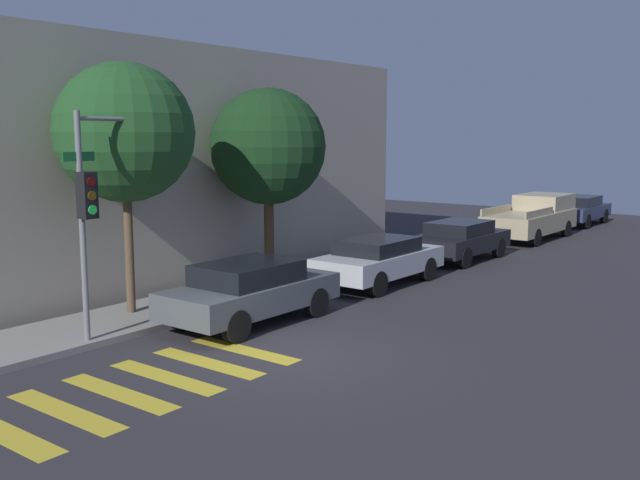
{
  "coord_description": "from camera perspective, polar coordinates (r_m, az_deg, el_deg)",
  "views": [
    {
      "loc": [
        -10.12,
        -8.65,
        4.18
      ],
      "look_at": [
        3.88,
        2.1,
        1.6
      ],
      "focal_mm": 40.0,
      "sensor_mm": 36.0,
      "label": 1
    }
  ],
  "objects": [
    {
      "name": "ground_plane",
      "position": [
        13.95,
        -2.91,
        -9.13
      ],
      "size": [
        60.0,
        60.0,
        0.0
      ],
      "primitive_type": "plane",
      "color": "#2D2B30"
    },
    {
      "name": "sidewalk",
      "position": [
        16.99,
        -14.26,
        -5.94
      ],
      "size": [
        26.0,
        2.34,
        0.14
      ],
      "primitive_type": "cube",
      "color": "gray",
      "rests_on": "ground"
    },
    {
      "name": "building_row",
      "position": [
        20.31,
        -22.65,
        5.29
      ],
      "size": [
        26.0,
        6.0,
        6.67
      ],
      "primitive_type": "cube",
      "color": "#A89E8E",
      "rests_on": "ground"
    },
    {
      "name": "crosswalk",
      "position": [
        12.41,
        -15.82,
        -11.69
      ],
      "size": [
        6.41,
        2.6,
        0.0
      ],
      "color": "gold",
      "rests_on": "ground"
    },
    {
      "name": "traffic_light_pole",
      "position": [
        14.79,
        -16.99,
        4.24
      ],
      "size": [
        2.35,
        0.56,
        4.67
      ],
      "color": "slate",
      "rests_on": "ground"
    },
    {
      "name": "sedan_near_corner",
      "position": [
        16.06,
        -5.59,
        -4.03
      ],
      "size": [
        4.29,
        1.85,
        1.41
      ],
      "color": "#4C5156",
      "rests_on": "ground"
    },
    {
      "name": "sedan_middle",
      "position": [
        20.18,
        4.73,
        -1.55
      ],
      "size": [
        4.32,
        1.85,
        1.34
      ],
      "color": "#B7BABF",
      "rests_on": "ground"
    },
    {
      "name": "sedan_far_end",
      "position": [
        24.55,
        11.16,
        0.08
      ],
      "size": [
        4.25,
        1.83,
        1.34
      ],
      "color": "black",
      "rests_on": "ground"
    },
    {
      "name": "pickup_truck",
      "position": [
        30.55,
        16.7,
        1.79
      ],
      "size": [
        5.52,
        2.04,
        1.75
      ],
      "color": "tan",
      "rests_on": "ground"
    },
    {
      "name": "sedan_tail_of_row",
      "position": [
        35.97,
        19.97,
        2.33
      ],
      "size": [
        4.38,
        1.83,
        1.37
      ],
      "color": "#2D3351",
      "rests_on": "ground"
    },
    {
      "name": "tree_near_corner",
      "position": [
        16.68,
        -15.37,
        8.26
      ],
      "size": [
        3.13,
        3.13,
        5.83
      ],
      "color": "brown",
      "rests_on": "ground"
    },
    {
      "name": "tree_midblock",
      "position": [
        19.97,
        -4.17,
        7.42
      ],
      "size": [
        3.23,
        3.23,
        5.51
      ],
      "color": "#4C3823",
      "rests_on": "ground"
    }
  ]
}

